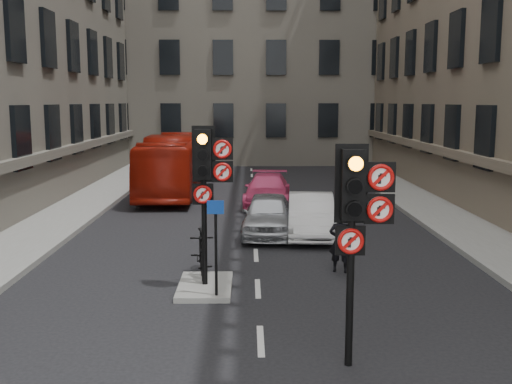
{
  "coord_description": "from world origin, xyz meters",
  "views": [
    {
      "loc": [
        -0.22,
        -8.14,
        4.23
      ],
      "look_at": [
        -0.07,
        2.57,
        2.6
      ],
      "focal_mm": 42.0,
      "sensor_mm": 36.0,
      "label": 1
    }
  ],
  "objects_px": {
    "signal_near": "(358,208)",
    "car_silver": "(268,214)",
    "info_sign": "(216,235)",
    "signal_far": "(207,171)",
    "car_pink": "(268,190)",
    "bus_red": "(173,164)",
    "motorcyclist": "(340,242)",
    "motorcycle": "(201,254)",
    "car_white": "(311,215)"
  },
  "relations": [
    {
      "from": "signal_near",
      "to": "car_pink",
      "type": "xyz_separation_m",
      "value": [
        -0.9,
        15.02,
        -1.94
      ]
    },
    {
      "from": "bus_red",
      "to": "motorcycle",
      "type": "xyz_separation_m",
      "value": [
        2.34,
        -13.3,
        -0.79
      ]
    },
    {
      "from": "car_silver",
      "to": "motorcycle",
      "type": "height_order",
      "value": "car_silver"
    },
    {
      "from": "signal_near",
      "to": "motorcycle",
      "type": "bearing_deg",
      "value": 119.56
    },
    {
      "from": "signal_far",
      "to": "bus_red",
      "type": "relative_size",
      "value": 0.37
    },
    {
      "from": "signal_far",
      "to": "info_sign",
      "type": "relative_size",
      "value": 1.73
    },
    {
      "from": "bus_red",
      "to": "signal_near",
      "type": "bearing_deg",
      "value": -75.35
    },
    {
      "from": "signal_near",
      "to": "bus_red",
      "type": "xyz_separation_m",
      "value": [
        -5.18,
        18.31,
        -1.23
      ]
    },
    {
      "from": "car_silver",
      "to": "motorcyclist",
      "type": "height_order",
      "value": "motorcyclist"
    },
    {
      "from": "signal_far",
      "to": "bus_red",
      "type": "height_order",
      "value": "signal_far"
    },
    {
      "from": "car_white",
      "to": "signal_near",
      "type": "bearing_deg",
      "value": -87.48
    },
    {
      "from": "signal_near",
      "to": "motorcycle",
      "type": "height_order",
      "value": "signal_near"
    },
    {
      "from": "car_pink",
      "to": "info_sign",
      "type": "distance_m",
      "value": 11.95
    },
    {
      "from": "motorcycle",
      "to": "motorcyclist",
      "type": "relative_size",
      "value": 1.22
    },
    {
      "from": "signal_far",
      "to": "bus_red",
      "type": "xyz_separation_m",
      "value": [
        -2.58,
        14.31,
        -1.35
      ]
    },
    {
      "from": "car_pink",
      "to": "motorcyclist",
      "type": "xyz_separation_m",
      "value": [
        1.49,
        -9.68,
        0.14
      ]
    },
    {
      "from": "car_silver",
      "to": "bus_red",
      "type": "bearing_deg",
      "value": 119.33
    },
    {
      "from": "signal_far",
      "to": "bus_red",
      "type": "bearing_deg",
      "value": 100.21
    },
    {
      "from": "car_pink",
      "to": "signal_far",
      "type": "bearing_deg",
      "value": -94.08
    },
    {
      "from": "signal_near",
      "to": "car_silver",
      "type": "relative_size",
      "value": 0.92
    },
    {
      "from": "bus_red",
      "to": "info_sign",
      "type": "xyz_separation_m",
      "value": [
        2.79,
        -15.12,
        0.09
      ]
    },
    {
      "from": "motorcycle",
      "to": "info_sign",
      "type": "height_order",
      "value": "info_sign"
    },
    {
      "from": "car_silver",
      "to": "car_white",
      "type": "relative_size",
      "value": 0.97
    },
    {
      "from": "signal_near",
      "to": "motorcycle",
      "type": "distance_m",
      "value": 6.1
    },
    {
      "from": "car_white",
      "to": "bus_red",
      "type": "xyz_separation_m",
      "value": [
        -5.46,
        8.87,
        0.7
      ]
    },
    {
      "from": "car_silver",
      "to": "car_pink",
      "type": "relative_size",
      "value": 0.88
    },
    {
      "from": "signal_far",
      "to": "motorcyclist",
      "type": "height_order",
      "value": "signal_far"
    },
    {
      "from": "signal_far",
      "to": "car_pink",
      "type": "height_order",
      "value": "signal_far"
    },
    {
      "from": "info_sign",
      "to": "car_silver",
      "type": "bearing_deg",
      "value": 79.06
    },
    {
      "from": "car_white",
      "to": "motorcyclist",
      "type": "height_order",
      "value": "motorcyclist"
    },
    {
      "from": "signal_near",
      "to": "motorcyclist",
      "type": "distance_m",
      "value": 5.67
    },
    {
      "from": "motorcycle",
      "to": "motorcyclist",
      "type": "height_order",
      "value": "motorcyclist"
    },
    {
      "from": "signal_near",
      "to": "car_pink",
      "type": "distance_m",
      "value": 15.18
    },
    {
      "from": "car_white",
      "to": "motorcycle",
      "type": "bearing_deg",
      "value": -120.95
    },
    {
      "from": "signal_near",
      "to": "motorcyclist",
      "type": "height_order",
      "value": "signal_near"
    },
    {
      "from": "car_pink",
      "to": "motorcyclist",
      "type": "distance_m",
      "value": 9.79
    },
    {
      "from": "car_white",
      "to": "bus_red",
      "type": "relative_size",
      "value": 0.41
    },
    {
      "from": "car_silver",
      "to": "bus_red",
      "type": "xyz_separation_m",
      "value": [
        -4.11,
        8.74,
        0.69
      ]
    },
    {
      "from": "car_pink",
      "to": "motorcycle",
      "type": "relative_size",
      "value": 2.32
    },
    {
      "from": "motorcycle",
      "to": "motorcyclist",
      "type": "xyz_separation_m",
      "value": [
        3.43,
        0.34,
        0.2
      ]
    },
    {
      "from": "motorcycle",
      "to": "motorcyclist",
      "type": "bearing_deg",
      "value": -0.21
    },
    {
      "from": "car_pink",
      "to": "info_sign",
      "type": "xyz_separation_m",
      "value": [
        -1.48,
        -11.83,
        0.81
      ]
    },
    {
      "from": "signal_near",
      "to": "signal_far",
      "type": "xyz_separation_m",
      "value": [
        -2.6,
        4.0,
        0.12
      ]
    },
    {
      "from": "motorcycle",
      "to": "info_sign",
      "type": "xyz_separation_m",
      "value": [
        0.45,
        -1.82,
        0.88
      ]
    },
    {
      "from": "car_white",
      "to": "car_pink",
      "type": "xyz_separation_m",
      "value": [
        -1.19,
        5.59,
        -0.02
      ]
    },
    {
      "from": "signal_far",
      "to": "car_silver",
      "type": "relative_size",
      "value": 0.92
    },
    {
      "from": "signal_far",
      "to": "car_white",
      "type": "distance_m",
      "value": 6.49
    },
    {
      "from": "signal_far",
      "to": "car_silver",
      "type": "distance_m",
      "value": 6.12
    },
    {
      "from": "car_pink",
      "to": "bus_red",
      "type": "xyz_separation_m",
      "value": [
        -4.27,
        3.28,
        0.72
      ]
    },
    {
      "from": "signal_near",
      "to": "car_silver",
      "type": "bearing_deg",
      "value": 96.37
    }
  ]
}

